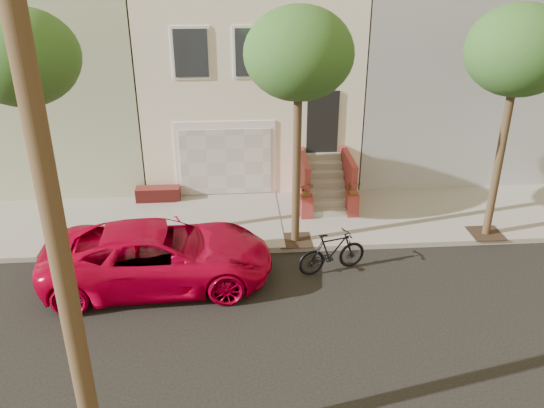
{
  "coord_description": "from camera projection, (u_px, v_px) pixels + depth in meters",
  "views": [
    {
      "loc": [
        -0.68,
        -9.83,
        7.82
      ],
      "look_at": [
        0.28,
        3.0,
        1.73
      ],
      "focal_mm": 37.19,
      "sensor_mm": 36.0,
      "label": 1
    }
  ],
  "objects": [
    {
      "name": "ground",
      "position": [
        269.0,
        335.0,
        12.25
      ],
      "size": [
        90.0,
        90.0,
        0.0
      ],
      "primitive_type": "plane",
      "color": "black",
      "rests_on": "ground"
    },
    {
      "name": "sidewalk",
      "position": [
        257.0,
        221.0,
        17.04
      ],
      "size": [
        40.0,
        3.7,
        0.15
      ],
      "primitive_type": "cube",
      "color": "gray",
      "rests_on": "ground"
    },
    {
      "name": "house_row",
      "position": [
        248.0,
        63.0,
        20.77
      ],
      "size": [
        33.1,
        11.7,
        7.0
      ],
      "color": "beige",
      "rests_on": "sidewalk"
    },
    {
      "name": "tree_left",
      "position": [
        23.0,
        59.0,
        13.14
      ],
      "size": [
        2.7,
        2.57,
        6.3
      ],
      "color": "#2D2116",
      "rests_on": "sidewalk"
    },
    {
      "name": "tree_mid",
      "position": [
        299.0,
        55.0,
        13.58
      ],
      "size": [
        2.7,
        2.57,
        6.3
      ],
      "color": "#2D2116",
      "rests_on": "sidewalk"
    },
    {
      "name": "tree_right",
      "position": [
        519.0,
        52.0,
        13.95
      ],
      "size": [
        2.7,
        2.57,
        6.3
      ],
      "color": "#2D2116",
      "rests_on": "sidewalk"
    },
    {
      "name": "pickup_truck",
      "position": [
        159.0,
        255.0,
        13.81
      ],
      "size": [
        5.68,
        2.82,
        1.55
      ],
      "primitive_type": "imported",
      "rotation": [
        0.0,
        0.0,
        1.62
      ],
      "color": "#B60026",
      "rests_on": "ground"
    },
    {
      "name": "motorcycle",
      "position": [
        332.0,
        252.0,
        14.38
      ],
      "size": [
        1.94,
        1.03,
        1.12
      ],
      "primitive_type": "imported",
      "rotation": [
        0.0,
        0.0,
        1.85
      ],
      "color": "black",
      "rests_on": "ground"
    }
  ]
}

